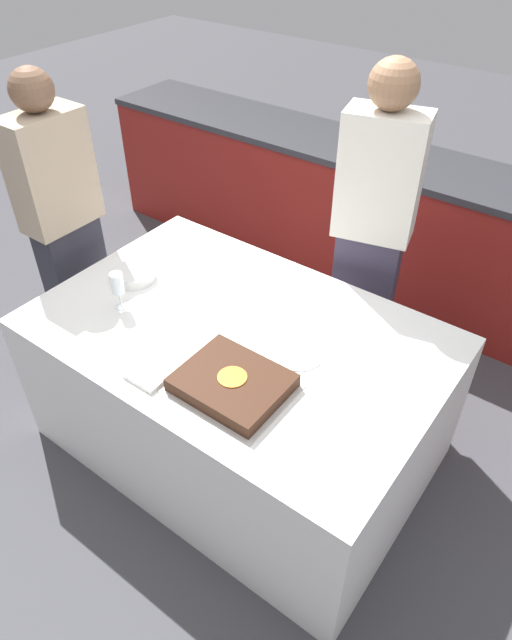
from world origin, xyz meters
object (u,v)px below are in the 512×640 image
at_px(wine_glass, 117,284).
at_px(person_cutting_cake, 371,236).
at_px(person_seated_left, 66,230).
at_px(plate_stack, 134,274).
at_px(cake, 232,383).

distance_m(wine_glass, person_cutting_cake, 1.21).
xyz_separation_m(person_cutting_cake, person_seated_left, (-1.29, -0.79, -0.05)).
height_order(wine_glass, person_cutting_cake, person_cutting_cake).
xyz_separation_m(wine_glass, person_seated_left, (-0.58, 0.19, -0.03)).
bearing_deg(plate_stack, person_cutting_cake, 43.97).
distance_m(wine_glass, person_seated_left, 0.61).
bearing_deg(wine_glass, cake, -7.82).
xyz_separation_m(plate_stack, person_cutting_cake, (0.82, 0.79, 0.12)).
bearing_deg(person_cutting_cake, wine_glass, 39.87).
bearing_deg(wine_glass, person_cutting_cake, 54.01).
xyz_separation_m(cake, wine_glass, (-0.71, 0.10, 0.09)).
bearing_deg(person_cutting_cake, plate_stack, 29.83).
xyz_separation_m(cake, plate_stack, (-0.82, 0.28, -0.00)).
distance_m(plate_stack, person_cutting_cake, 1.15).
xyz_separation_m(cake, person_cutting_cake, (-0.00, 1.08, 0.12)).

